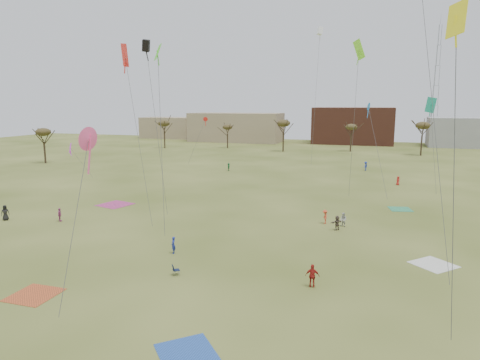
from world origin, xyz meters
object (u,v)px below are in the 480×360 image
(camp_chair_center, at_px, (176,272))
(radio_tower, at_px, (436,85))
(spectator_fore_a, at_px, (312,276))
(flyer_near_right, at_px, (173,245))

(camp_chair_center, bearing_deg, radio_tower, -53.97)
(radio_tower, bearing_deg, spectator_fore_a, -99.38)
(flyer_near_right, xyz_separation_m, spectator_fore_a, (12.99, -3.36, 0.11))
(flyer_near_right, bearing_deg, radio_tower, 139.36)
(flyer_near_right, relative_size, camp_chair_center, 1.77)
(spectator_fore_a, distance_m, radio_tower, 127.70)
(flyer_near_right, height_order, radio_tower, radio_tower)
(spectator_fore_a, distance_m, camp_chair_center, 10.61)
(flyer_near_right, xyz_separation_m, camp_chair_center, (2.46, -4.44, -0.51))
(flyer_near_right, bearing_deg, spectator_fore_a, 50.36)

